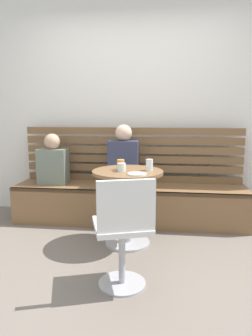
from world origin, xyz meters
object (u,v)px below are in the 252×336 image
Objects in this scene: cup_tumbler_orange at (121,165)px; plate_small at (137,174)px; person_adult at (124,159)px; white_chair at (123,229)px; booth_bench at (130,204)px; cup_glass_short at (121,167)px; cafe_table at (128,193)px; person_child_left at (53,162)px; cup_water_clear at (149,165)px.

cup_tumbler_orange is 0.59× the size of plate_small.
person_adult is 4.19× the size of plate_small.
white_chair is 0.69m from plate_small.
cup_glass_short is at bearing -90.42° from booth_bench.
person_child_left reaches higher than cafe_table.
plate_small reaches higher than cafe_table.
person_child_left reaches higher than white_chair.
plate_small is (-0.10, -0.21, -0.05)m from cup_water_clear.
person_adult is at bearing 94.73° from cup_tumbler_orange.
person_adult is at bearing 97.52° from white_chair.
cup_glass_short is 0.28m from cup_water_clear.
cup_water_clear is at bearing -66.50° from booth_bench.
cup_water_clear is (0.28, -0.01, 0.01)m from cup_tumbler_orange.
person_child_left reaches higher than plate_small.
cup_tumbler_orange is at bearing -91.98° from booth_bench.
person_adult reaches higher than cup_glass_short.
white_chair reaches higher than cup_tumbler_orange.
booth_bench is at bearing 94.76° from white_chair.
cup_glass_short is (0.06, -0.66, 0.02)m from person_adult.
person_child_left reaches higher than cup_tumbler_orange.
cup_tumbler_orange is (-0.07, 0.03, 0.27)m from cafe_table.
cup_tumbler_orange is 0.28m from cup_water_clear.
person_adult reaches higher than cafe_table.
cup_water_clear reaches higher than cup_glass_short.
cup_tumbler_orange is (-0.14, 0.84, 0.33)m from white_chair.
person_adult reaches higher than person_child_left.
plate_small is at bearing -50.48° from cup_tumbler_orange.
cup_glass_short is 0.73× the size of cup_water_clear.
cafe_table reaches higher than booth_bench.
cup_water_clear is 0.24m from plate_small.
white_chair and cup_water_clear have the same top height.
person_adult is 7.13× the size of cup_tumbler_orange.
plate_small is (0.04, 0.63, 0.28)m from white_chair.
cup_water_clear is at bearing -27.09° from person_child_left.
cup_glass_short is 0.47× the size of plate_small.
person_child_left is (-1.04, 1.44, 0.24)m from white_chair.
person_child_left is 1.33m from cup_water_clear.
person_child_left is 7.52× the size of cup_glass_short.
white_chair is 1.79m from person_child_left.
cup_water_clear is at bearing 17.35° from cup_glass_short.
booth_bench is at bearing 14.62° from person_adult.
cup_water_clear is at bearing 64.57° from plate_small.
cup_tumbler_orange is at bearing -33.53° from person_child_left.
person_adult is (-0.07, -0.02, 0.54)m from booth_bench.
person_adult is at bearing 95.43° from cup_glass_short.
cup_water_clear reaches higher than plate_small.
person_adult is 0.82m from plate_small.
cup_water_clear is (0.26, 0.08, 0.02)m from cup_glass_short.
cup_glass_short is at bearing -134.41° from cafe_table.
white_chair reaches higher than cup_glass_short.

